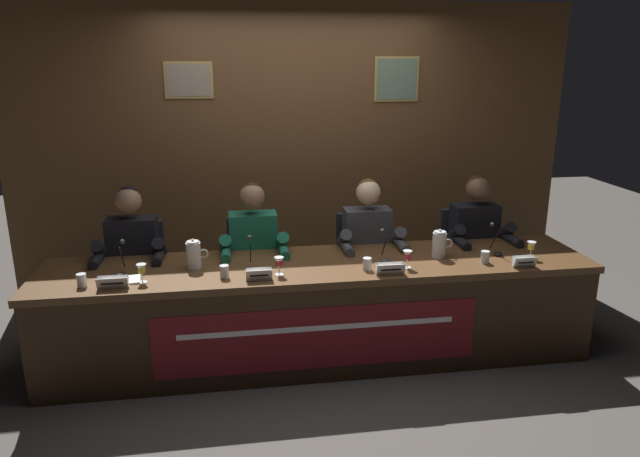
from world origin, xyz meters
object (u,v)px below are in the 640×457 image
(panelist_far_right, at_px, (477,240))
(microphone_center_right, at_px, (385,251))
(nameplate_center_right, at_px, (390,269))
(chair_far_right, at_px, (465,264))
(juice_glass_center_left, at_px, (279,263))
(water_cup_center_left, at_px, (224,272))
(microphone_far_left, at_px, (122,264))
(juice_glass_center_right, at_px, (407,256))
(conference_table, at_px, (322,298))
(panelist_center_left, at_px, (254,251))
(chair_center_right, at_px, (363,270))
(panelist_far_left, at_px, (132,257))
(microphone_center_left, at_px, (251,259))
(water_cup_far_right, at_px, (485,258))
(microphone_far_right, at_px, (496,244))
(document_stack_far_left, at_px, (123,280))
(water_pitcher_left_side, at_px, (194,255))
(juice_glass_far_right, at_px, (531,247))
(water_pitcher_right_side, at_px, (439,244))
(nameplate_far_left, at_px, (113,283))
(panelist_center_right, at_px, (369,246))
(nameplate_far_right, at_px, (525,262))
(nameplate_center_left, at_px, (259,275))
(chair_far_left, at_px, (139,282))
(water_cup_center_right, at_px, (367,265))
(water_cup_far_left, at_px, (82,281))
(juice_glass_far_left, at_px, (142,270))
(chair_center_left, at_px, (254,276))

(panelist_far_right, bearing_deg, microphone_center_right, -154.22)
(nameplate_center_right, bearing_deg, chair_far_right, 44.15)
(juice_glass_center_left, bearing_deg, water_cup_center_left, 179.70)
(microphone_far_left, relative_size, nameplate_center_right, 1.12)
(juice_glass_center_right, bearing_deg, conference_table, 171.60)
(panelist_center_left, bearing_deg, chair_center_right, 12.57)
(conference_table, height_order, panelist_far_left, panelist_far_left)
(microphone_center_left, height_order, microphone_center_right, same)
(water_cup_far_right, distance_m, microphone_far_right, 0.23)
(water_cup_center_left, height_order, document_stack_far_left, water_cup_center_left)
(panelist_center_left, bearing_deg, water_pitcher_left_side, -140.11)
(nameplate_center_right, bearing_deg, juice_glass_far_right, 8.71)
(water_pitcher_left_side, height_order, water_pitcher_right_side, same)
(juice_glass_center_left, relative_size, chair_center_right, 0.14)
(nameplate_far_left, height_order, panelist_center_right, panelist_center_right)
(chair_center_right, xyz_separation_m, nameplate_far_right, (0.93, -0.89, 0.33))
(microphone_far_left, relative_size, document_stack_far_left, 0.96)
(microphone_center_right, height_order, water_cup_far_right, microphone_center_right)
(nameplate_far_left, relative_size, microphone_far_right, 0.88)
(nameplate_far_left, relative_size, nameplate_center_left, 1.12)
(juice_glass_far_right, relative_size, microphone_far_right, 0.57)
(chair_far_left, height_order, document_stack_far_left, chair_far_left)
(panelist_far_right, bearing_deg, water_pitcher_left_side, -170.90)
(conference_table, height_order, microphone_far_left, microphone_far_left)
(water_cup_center_right, height_order, juice_glass_far_right, juice_glass_far_right)
(water_cup_center_left, distance_m, water_pitcher_left_side, 0.31)
(water_cup_far_left, relative_size, nameplate_far_right, 0.53)
(nameplate_far_left, bearing_deg, juice_glass_far_left, 25.21)
(chair_center_left, bearing_deg, panelist_far_left, -167.43)
(panelist_center_right, distance_m, chair_far_right, 0.95)
(nameplate_far_left, distance_m, nameplate_center_right, 1.78)
(juice_glass_center_right, bearing_deg, chair_far_left, 157.87)
(chair_far_right, bearing_deg, nameplate_center_right, -135.85)
(water_cup_center_right, bearing_deg, panelist_far_right, 28.84)
(nameplate_center_left, xyz_separation_m, nameplate_center_right, (0.87, -0.03, 0.00))
(juice_glass_center_left, distance_m, chair_center_right, 1.15)
(chair_center_left, bearing_deg, microphone_far_left, -145.81)
(microphone_far_left, height_order, panelist_center_left, panelist_center_left)
(water_cup_center_left, xyz_separation_m, panelist_center_right, (1.11, 0.58, -0.06))
(juice_glass_center_left, bearing_deg, chair_center_right, 45.98)
(juice_glass_center_left, height_order, water_cup_center_left, juice_glass_center_left)
(nameplate_far_right, xyz_separation_m, water_cup_far_right, (-0.23, 0.13, -0.00))
(chair_center_left, bearing_deg, water_cup_far_right, -25.48)
(water_cup_far_left, relative_size, juice_glass_far_right, 0.69)
(microphone_center_right, bearing_deg, juice_glass_center_right, -52.96)
(water_cup_far_right, height_order, water_pitcher_left_side, water_pitcher_left_side)
(nameplate_center_right, distance_m, microphone_far_right, 0.93)
(panelist_far_left, xyz_separation_m, chair_far_right, (2.68, 0.20, -0.28))
(panelist_center_right, height_order, chair_far_right, panelist_center_right)
(juice_glass_center_right, relative_size, microphone_far_right, 0.57)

